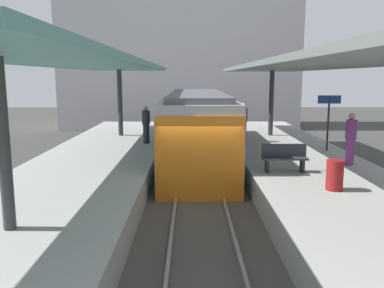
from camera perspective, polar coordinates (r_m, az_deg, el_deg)
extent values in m
plane|color=#383835|center=(12.89, 1.01, -8.12)|extent=(80.00, 80.00, 0.00)
cube|color=#9E9E99|center=(13.22, -15.77, -5.78)|extent=(4.40, 28.00, 1.00)
cube|color=#9E9E99|center=(13.39, 17.59, -5.68)|extent=(4.40, 28.00, 1.00)
cube|color=#4C4742|center=(12.86, 1.01, -7.70)|extent=(3.20, 28.00, 0.20)
cube|color=slate|center=(12.82, -2.23, -6.97)|extent=(0.08, 28.00, 0.14)
cube|color=slate|center=(12.85, 4.25, -6.95)|extent=(0.08, 28.00, 0.14)
cube|color=#ADADB2|center=(16.75, 0.70, 1.79)|extent=(2.70, 10.05, 2.90)
cube|color=orange|center=(11.80, 1.11, -2.26)|extent=(2.65, 0.08, 2.60)
cube|color=black|center=(16.74, -4.00, 2.97)|extent=(0.04, 9.25, 0.76)
cube|color=black|center=(16.79, 5.38, 2.97)|extent=(0.04, 9.25, 0.76)
cube|color=#515156|center=(16.61, 0.71, 7.10)|extent=(2.16, 9.55, 0.20)
cylinder|color=#333335|center=(8.27, -25.42, -0.20)|extent=(0.24, 0.24, 3.30)
cylinder|color=#333335|center=(20.33, -10.30, 5.84)|extent=(0.24, 0.24, 3.30)
cube|color=slate|center=(14.13, -14.97, 11.12)|extent=(4.18, 21.00, 0.16)
cylinder|color=#333335|center=(20.43, 11.31, 5.76)|extent=(0.24, 0.24, 3.24)
cube|color=slate|center=(14.28, 16.64, 10.81)|extent=(4.18, 21.00, 0.16)
cube|color=black|center=(12.58, 10.71, -3.08)|extent=(0.08, 0.32, 0.40)
cube|color=black|center=(12.84, 15.54, -3.01)|extent=(0.08, 0.32, 0.40)
cube|color=#2D333D|center=(12.65, 13.19, -2.03)|extent=(1.40, 0.40, 0.06)
cube|color=#2D333D|center=(12.78, 13.04, -0.86)|extent=(1.40, 0.06, 0.40)
cylinder|color=#262628|center=(16.71, 18.94, 2.81)|extent=(0.08, 0.08, 2.20)
cube|color=navy|center=(16.63, 19.12, 6.06)|extent=(0.90, 0.06, 0.32)
cylinder|color=maroon|center=(11.02, 19.80, -4.22)|extent=(0.44, 0.44, 0.80)
cylinder|color=#232328|center=(17.81, -6.58, 1.48)|extent=(0.28, 0.28, 0.86)
cylinder|color=#232328|center=(17.73, -6.63, 3.80)|extent=(0.36, 0.36, 0.60)
sphere|color=#936B4C|center=(17.69, -6.65, 5.12)|extent=(0.22, 0.22, 0.22)
cylinder|color=#7A337A|center=(18.36, 7.38, 1.79)|extent=(0.28, 0.28, 0.91)
cylinder|color=#7A337A|center=(18.27, 7.43, 4.18)|extent=(0.36, 0.36, 0.63)
sphere|color=tan|center=(18.23, 7.46, 5.51)|extent=(0.22, 0.22, 0.22)
cylinder|color=#7A337A|center=(14.34, 21.70, -1.09)|extent=(0.28, 0.28, 0.87)
cylinder|color=#7A337A|center=(14.22, 21.89, 1.93)|extent=(0.36, 0.36, 0.66)
sphere|color=tan|center=(14.18, 22.01, 3.69)|extent=(0.22, 0.22, 0.22)
cube|color=#B7B2B7|center=(32.33, -1.75, 12.38)|extent=(18.00, 6.00, 11.00)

